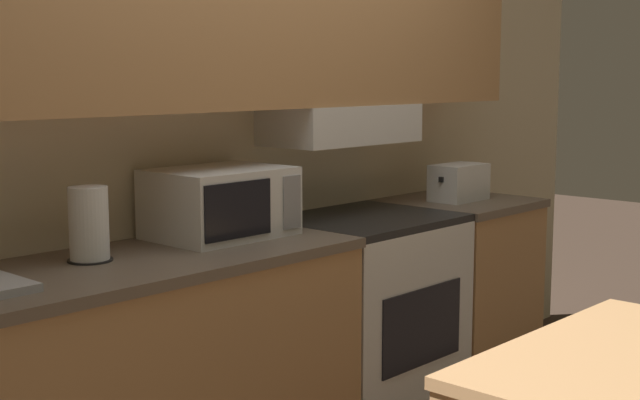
# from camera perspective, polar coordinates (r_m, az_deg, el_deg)

# --- Properties ---
(wall_back) EXTENTS (5.55, 0.38, 2.55)m
(wall_back) POSITION_cam_1_polar(r_m,az_deg,el_deg) (3.38, -6.42, 8.13)
(wall_back) COLOR beige
(wall_back) RESTS_ON ground_plane
(lower_counter_right_stub) EXTENTS (0.62, 0.62, 0.93)m
(lower_counter_right_stub) POSITION_cam_1_polar(r_m,az_deg,el_deg) (4.31, 8.71, -6.08)
(lower_counter_right_stub) COLOR tan
(lower_counter_right_stub) RESTS_ON ground_plane
(stove_range) EXTENTS (0.73, 0.60, 0.93)m
(stove_range) POSITION_cam_1_polar(r_m,az_deg,el_deg) (3.78, 2.87, -8.01)
(stove_range) COLOR silver
(stove_range) RESTS_ON ground_plane
(microwave) EXTENTS (0.48, 0.37, 0.25)m
(microwave) POSITION_cam_1_polar(r_m,az_deg,el_deg) (3.23, -6.40, -0.16)
(microwave) COLOR silver
(microwave) RESTS_ON lower_counter_main
(toaster) EXTENTS (0.29, 0.17, 0.17)m
(toaster) POSITION_cam_1_polar(r_m,az_deg,el_deg) (4.18, 8.88, 1.15)
(toaster) COLOR silver
(toaster) RESTS_ON lower_counter_right_stub
(paper_towel_roll) EXTENTS (0.14, 0.14, 0.24)m
(paper_towel_roll) POSITION_cam_1_polar(r_m,az_deg,el_deg) (2.88, -14.58, -1.51)
(paper_towel_roll) COLOR black
(paper_towel_roll) RESTS_ON lower_counter_main
(dining_table) EXTENTS (1.09, 0.64, 0.74)m
(dining_table) POSITION_cam_1_polar(r_m,az_deg,el_deg) (2.71, 19.24, -11.58)
(dining_table) COLOR tan
(dining_table) RESTS_ON ground_plane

